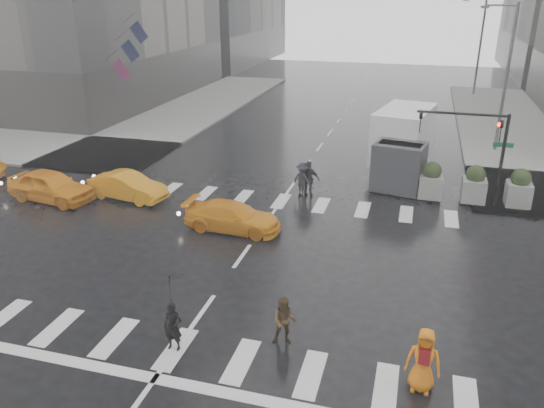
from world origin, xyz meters
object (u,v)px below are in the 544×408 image
(traffic_signal_pole, at_px, (482,140))
(pedestrian_brown, at_px, (285,321))
(box_truck, at_px, (402,143))
(taxi_mid, at_px, (128,186))
(pedestrian_orange, at_px, (423,360))
(taxi_front, at_px, (51,186))

(traffic_signal_pole, xyz_separation_m, pedestrian_brown, (-6.05, -12.85, -2.46))
(pedestrian_brown, distance_m, box_truck, 16.47)
(traffic_signal_pole, xyz_separation_m, taxi_mid, (-16.39, -3.74, -2.56))
(pedestrian_orange, xyz_separation_m, taxi_front, (-17.75, 8.83, -0.16))
(taxi_front, xyz_separation_m, taxi_mid, (3.50, 1.21, -0.10))
(taxi_mid, bearing_deg, pedestrian_orange, -116.29)
(traffic_signal_pole, relative_size, taxi_mid, 1.13)
(pedestrian_brown, xyz_separation_m, pedestrian_orange, (3.90, -0.94, 0.16))
(pedestrian_orange, height_order, taxi_mid, pedestrian_orange)
(pedestrian_brown, bearing_deg, traffic_signal_pole, 54.08)
(taxi_front, distance_m, box_truck, 18.33)
(pedestrian_brown, bearing_deg, taxi_front, 139.61)
(pedestrian_brown, xyz_separation_m, box_truck, (2.42, 16.25, 1.16))
(traffic_signal_pole, bearing_deg, taxi_front, -166.02)
(taxi_front, bearing_deg, pedestrian_orange, -108.31)
(traffic_signal_pole, bearing_deg, box_truck, 136.86)
(traffic_signal_pole, bearing_deg, pedestrian_brown, -115.22)
(pedestrian_brown, distance_m, pedestrian_orange, 4.02)
(taxi_front, xyz_separation_m, box_truck, (16.27, 8.35, 1.16))
(taxi_mid, relative_size, box_truck, 0.59)
(traffic_signal_pole, distance_m, taxi_mid, 17.01)
(traffic_signal_pole, distance_m, box_truck, 5.14)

